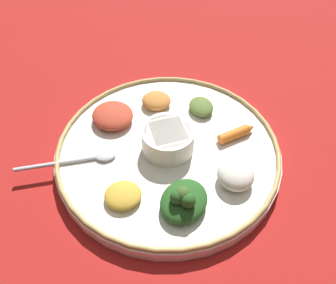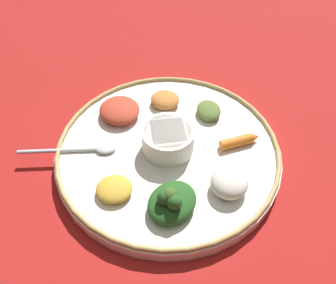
# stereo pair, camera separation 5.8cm
# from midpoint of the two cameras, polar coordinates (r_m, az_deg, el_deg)

# --- Properties ---
(ground_plane) EXTENTS (2.40, 2.40, 0.00)m
(ground_plane) POSITION_cam_midpoint_polar(r_m,az_deg,el_deg) (0.61, -2.73, -2.46)
(ground_plane) COLOR maroon
(platter) EXTENTS (0.38, 0.38, 0.02)m
(platter) POSITION_cam_midpoint_polar(r_m,az_deg,el_deg) (0.60, -2.77, -1.80)
(platter) COLOR white
(platter) RESTS_ON ground_plane
(platter_rim) EXTENTS (0.38, 0.38, 0.01)m
(platter_rim) POSITION_cam_midpoint_polar(r_m,az_deg,el_deg) (0.59, -2.81, -0.93)
(platter_rim) COLOR tan
(platter_rim) RESTS_ON platter
(center_bowl) EXTENTS (0.09, 0.09, 0.04)m
(center_bowl) POSITION_cam_midpoint_polar(r_m,az_deg,el_deg) (0.58, -2.89, 0.40)
(center_bowl) COLOR silver
(center_bowl) RESTS_ON platter
(spoon) EXTENTS (0.06, 0.16, 0.01)m
(spoon) POSITION_cam_midpoint_polar(r_m,az_deg,el_deg) (0.60, -16.66, -2.92)
(spoon) COLOR silver
(spoon) RESTS_ON platter
(greens_pile) EXTENTS (0.10, 0.09, 0.05)m
(greens_pile) POSITION_cam_midpoint_polar(r_m,az_deg,el_deg) (0.51, -0.72, -9.74)
(greens_pile) COLOR #23511E
(greens_pile) RESTS_ON platter
(carrot_near_spoon) EXTENTS (0.05, 0.07, 0.02)m
(carrot_near_spoon) POSITION_cam_midpoint_polar(r_m,az_deg,el_deg) (0.61, 8.59, 1.29)
(carrot_near_spoon) COLOR orange
(carrot_near_spoon) RESTS_ON platter
(mound_collards) EXTENTS (0.07, 0.06, 0.02)m
(mound_collards) POSITION_cam_midpoint_polar(r_m,az_deg,el_deg) (0.65, 2.93, 5.71)
(mound_collards) COLOR #567033
(mound_collards) RESTS_ON platter
(mound_rice_white) EXTENTS (0.06, 0.06, 0.03)m
(mound_rice_white) POSITION_cam_midpoint_polar(r_m,az_deg,el_deg) (0.54, 8.06, -5.54)
(mound_rice_white) COLOR silver
(mound_rice_white) RESTS_ON platter
(mound_squash) EXTENTS (0.05, 0.06, 0.02)m
(mound_squash) POSITION_cam_midpoint_polar(r_m,az_deg,el_deg) (0.66, -4.46, 6.70)
(mound_squash) COLOR #C67A38
(mound_squash) RESTS_ON platter
(mound_lentil_yellow) EXTENTS (0.06, 0.06, 0.02)m
(mound_lentil_yellow) POSITION_cam_midpoint_polar(r_m,az_deg,el_deg) (0.53, -10.57, -8.79)
(mound_lentil_yellow) COLOR gold
(mound_lentil_yellow) RESTS_ON platter
(mound_berbere_red) EXTENTS (0.10, 0.11, 0.03)m
(mound_berbere_red) POSITION_cam_midpoint_polar(r_m,az_deg,el_deg) (0.64, -11.68, 4.16)
(mound_berbere_red) COLOR #B73D28
(mound_berbere_red) RESTS_ON platter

